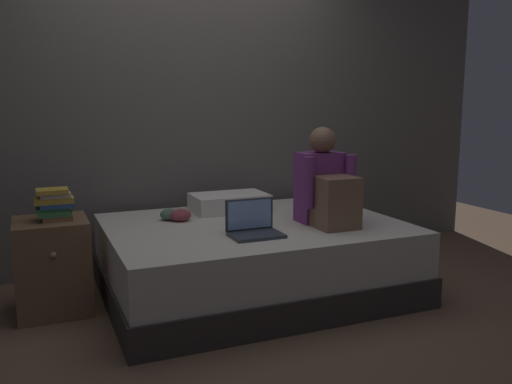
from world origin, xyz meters
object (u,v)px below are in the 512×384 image
at_px(person_sitting, 326,187).
at_px(pillow, 229,202).
at_px(clothes_pile, 176,214).
at_px(bed, 254,258).
at_px(book_stack, 55,205).
at_px(laptop, 253,227).
at_px(nightstand, 53,266).

relative_size(person_sitting, pillow, 1.17).
bearing_deg(clothes_pile, bed, -31.43).
height_order(pillow, book_stack, book_stack).
bearing_deg(clothes_pile, laptop, -61.15).
distance_m(nightstand, book_stack, 0.40).
bearing_deg(clothes_pile, nightstand, -172.37).
height_order(bed, nightstand, nightstand).
xyz_separation_m(nightstand, pillow, (1.29, 0.28, 0.27)).
distance_m(person_sitting, book_stack, 1.74).
height_order(bed, clothes_pile, clothes_pile).
height_order(laptop, clothes_pile, laptop).
bearing_deg(person_sitting, nightstand, 167.26).
height_order(bed, book_stack, book_stack).
bearing_deg(book_stack, nightstand, 145.16).
xyz_separation_m(person_sitting, book_stack, (-1.70, 0.37, -0.06)).
distance_m(nightstand, clothes_pile, 0.87).
distance_m(book_stack, clothes_pile, 0.82).
distance_m(bed, pillow, 0.55).
distance_m(nightstand, pillow, 1.34).
xyz_separation_m(bed, book_stack, (-1.27, 0.15, 0.45)).
height_order(person_sitting, pillow, person_sitting).
relative_size(book_stack, clothes_pile, 1.13).
relative_size(nightstand, laptop, 1.86).
bearing_deg(bed, book_stack, 173.19).
xyz_separation_m(pillow, clothes_pile, (-0.46, -0.16, -0.02)).
bearing_deg(laptop, nightstand, 157.06).
bearing_deg(person_sitting, pillow, 123.99).
relative_size(nightstand, clothes_pile, 2.90).
xyz_separation_m(bed, nightstand, (-1.30, 0.17, 0.05)).
distance_m(laptop, pillow, 0.78).
xyz_separation_m(laptop, book_stack, (-1.13, 0.47, 0.14)).
height_order(bed, pillow, pillow).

